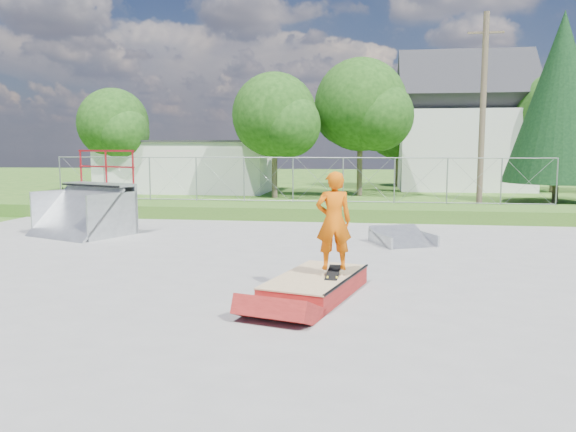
{
  "coord_description": "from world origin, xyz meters",
  "views": [
    {
      "loc": [
        2.98,
        -11.75,
        2.65
      ],
      "look_at": [
        1.17,
        0.92,
        1.1
      ],
      "focal_mm": 35.0,
      "sensor_mm": 36.0,
      "label": 1
    }
  ],
  "objects_px": {
    "quarter_pipe": "(79,194)",
    "grind_box": "(316,286)",
    "skater": "(334,225)",
    "flat_bank_ramp": "(403,237)"
  },
  "relations": [
    {
      "from": "grind_box",
      "to": "skater",
      "type": "height_order",
      "value": "skater"
    },
    {
      "from": "quarter_pipe",
      "to": "flat_bank_ramp",
      "type": "height_order",
      "value": "quarter_pipe"
    },
    {
      "from": "flat_bank_ramp",
      "to": "skater",
      "type": "distance_m",
      "value": 5.92
    },
    {
      "from": "quarter_pipe",
      "to": "skater",
      "type": "height_order",
      "value": "quarter_pipe"
    },
    {
      "from": "grind_box",
      "to": "quarter_pipe",
      "type": "height_order",
      "value": "quarter_pipe"
    },
    {
      "from": "flat_bank_ramp",
      "to": "skater",
      "type": "xyz_separation_m",
      "value": [
        -1.57,
        -5.6,
        1.08
      ]
    },
    {
      "from": "grind_box",
      "to": "skater",
      "type": "xyz_separation_m",
      "value": [
        0.31,
        0.05,
        1.11
      ]
    },
    {
      "from": "quarter_pipe",
      "to": "skater",
      "type": "distance_m",
      "value": 9.93
    },
    {
      "from": "grind_box",
      "to": "quarter_pipe",
      "type": "xyz_separation_m",
      "value": [
        -7.7,
        5.93,
        1.11
      ]
    },
    {
      "from": "quarter_pipe",
      "to": "grind_box",
      "type": "bearing_deg",
      "value": -14.45
    }
  ]
}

